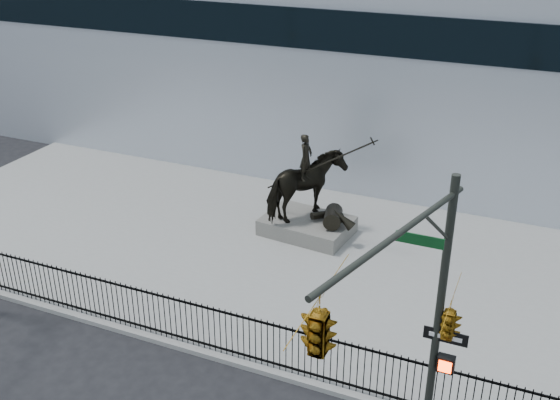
% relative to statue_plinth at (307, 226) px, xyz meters
% --- Properties ---
extents(ground, '(120.00, 120.00, 0.00)m').
position_rel_statue_plinth_xyz_m(ground, '(-0.67, -8.89, -0.45)').
color(ground, black).
rests_on(ground, ground).
extents(plaza, '(30.00, 12.00, 0.15)m').
position_rel_statue_plinth_xyz_m(plaza, '(-0.67, -1.89, -0.38)').
color(plaza, gray).
rests_on(plaza, ground).
extents(building, '(44.00, 14.00, 9.00)m').
position_rel_statue_plinth_xyz_m(building, '(-0.67, 11.11, 4.05)').
color(building, silver).
rests_on(building, ground).
extents(picket_fence, '(22.10, 0.10, 1.50)m').
position_rel_statue_plinth_xyz_m(picket_fence, '(-0.67, -7.64, 0.45)').
color(picket_fence, black).
rests_on(picket_fence, plaza).
extents(statue_plinth, '(3.43, 2.53, 0.60)m').
position_rel_statue_plinth_xyz_m(statue_plinth, '(0.00, 0.00, 0.00)').
color(statue_plinth, '#5B5953').
rests_on(statue_plinth, plaza).
extents(equestrian_statue, '(4.12, 2.76, 3.51)m').
position_rel_statue_plinth_xyz_m(equestrian_statue, '(0.06, -0.01, 1.57)').
color(equestrian_statue, black).
rests_on(equestrian_statue, statue_plinth).
extents(traffic_signal_right, '(2.17, 6.86, 7.00)m').
position_rel_statue_plinth_xyz_m(traffic_signal_right, '(5.79, -10.89, 4.40)').
color(traffic_signal_right, '#272A25').
rests_on(traffic_signal_right, ground).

